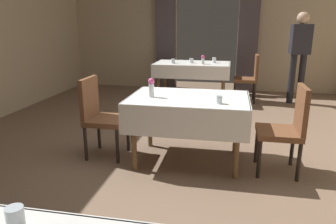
{
  "coord_description": "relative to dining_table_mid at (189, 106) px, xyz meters",
  "views": [
    {
      "loc": [
        0.59,
        -3.34,
        1.54
      ],
      "look_at": [
        -0.19,
        0.59,
        0.41
      ],
      "focal_mm": 34.1,
      "sensor_mm": 36.0,
      "label": 1
    }
  ],
  "objects": [
    {
      "name": "wall_back",
      "position": [
        -0.15,
        4.14,
        0.88
      ],
      "size": [
        6.4,
        0.27,
        3.0
      ],
      "color": "tan",
      "rests_on": "ground"
    },
    {
      "name": "chair_mid_left",
      "position": [
        -1.04,
        -0.04,
        -0.13
      ],
      "size": [
        0.44,
        0.44,
        0.93
      ],
      "color": "black",
      "rests_on": "ground"
    },
    {
      "name": "glass_far_d",
      "position": [
        -0.35,
        2.98,
        0.15
      ],
      "size": [
        0.08,
        0.08,
        0.09
      ],
      "primitive_type": "cylinder",
      "color": "silver",
      "rests_on": "dining_table_far"
    },
    {
      "name": "glass_near_b",
      "position": [
        -0.36,
        -2.43,
        0.16
      ],
      "size": [
        0.07,
        0.07,
        0.1
      ],
      "primitive_type": "cylinder",
      "color": "silver",
      "rests_on": "dining_table_near"
    },
    {
      "name": "chair_far_right",
      "position": [
        0.8,
        3.04,
        -0.13
      ],
      "size": [
        0.44,
        0.44,
        0.93
      ],
      "color": "black",
      "rests_on": "ground"
    },
    {
      "name": "dining_table_mid",
      "position": [
        0.0,
        0.0,
        0.0
      ],
      "size": [
        1.3,
        0.92,
        0.75
      ],
      "color": "brown",
      "rests_on": "ground"
    },
    {
      "name": "glass_mid_b",
      "position": [
        0.34,
        -0.24,
        0.15
      ],
      "size": [
        0.07,
        0.07,
        0.08
      ],
      "primitive_type": "cylinder",
      "color": "silver",
      "rests_on": "dining_table_mid"
    },
    {
      "name": "glass_far_b",
      "position": [
        -0.69,
        2.83,
        0.15
      ],
      "size": [
        0.07,
        0.07,
        0.09
      ],
      "primitive_type": "cylinder",
      "color": "silver",
      "rests_on": "dining_table_far"
    },
    {
      "name": "flower_vase_far",
      "position": [
        -0.1,
        2.83,
        0.2
      ],
      "size": [
        0.07,
        0.07,
        0.18
      ],
      "color": "silver",
      "rests_on": "dining_table_far"
    },
    {
      "name": "ground",
      "position": [
        -0.15,
        -0.04,
        -0.64
      ],
      "size": [
        10.08,
        10.08,
        0.0
      ],
      "primitive_type": "plane",
      "color": "#7A604C"
    },
    {
      "name": "chair_mid_right",
      "position": [
        1.04,
        -0.1,
        -0.13
      ],
      "size": [
        0.44,
        0.44,
        0.93
      ],
      "color": "black",
      "rests_on": "ground"
    },
    {
      "name": "dining_table_far",
      "position": [
        -0.33,
        3.0,
        0.02
      ],
      "size": [
        1.5,
        0.9,
        0.75
      ],
      "color": "brown",
      "rests_on": "ground"
    },
    {
      "name": "person_waiter_by_doorway",
      "position": [
        1.69,
        3.09,
        0.38
      ],
      "size": [
        0.38,
        0.26,
        1.72
      ],
      "color": "black",
      "rests_on": "ground"
    },
    {
      "name": "glass_far_c",
      "position": [
        0.1,
        3.09,
        0.16
      ],
      "size": [
        0.08,
        0.08,
        0.11
      ],
      "primitive_type": "cylinder",
      "color": "silver",
      "rests_on": "dining_table_far"
    },
    {
      "name": "flower_vase_mid",
      "position": [
        -0.4,
        -0.08,
        0.22
      ],
      "size": [
        0.07,
        0.07,
        0.21
      ],
      "color": "silver",
      "rests_on": "dining_table_mid"
    }
  ]
}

